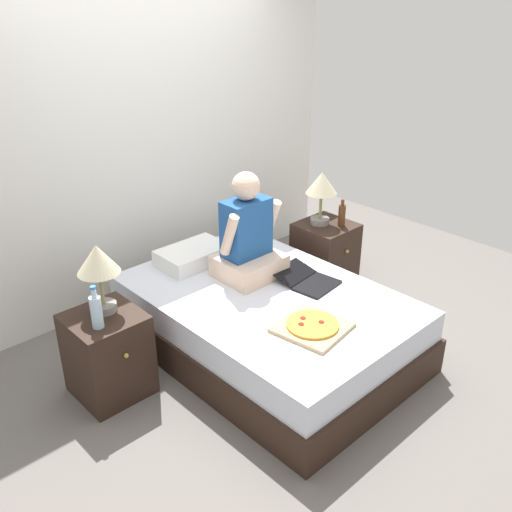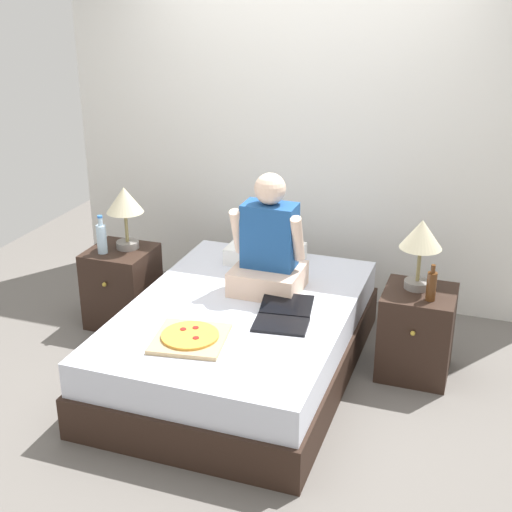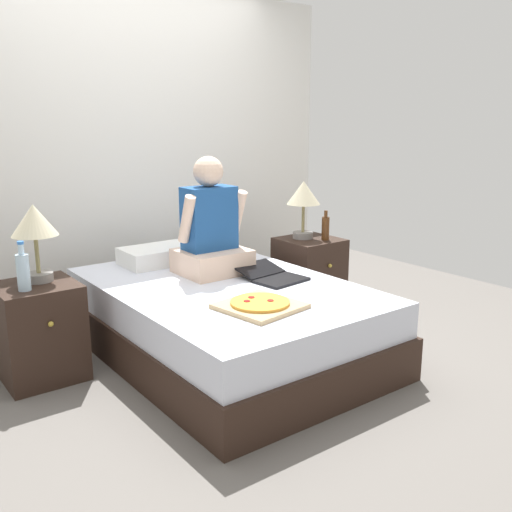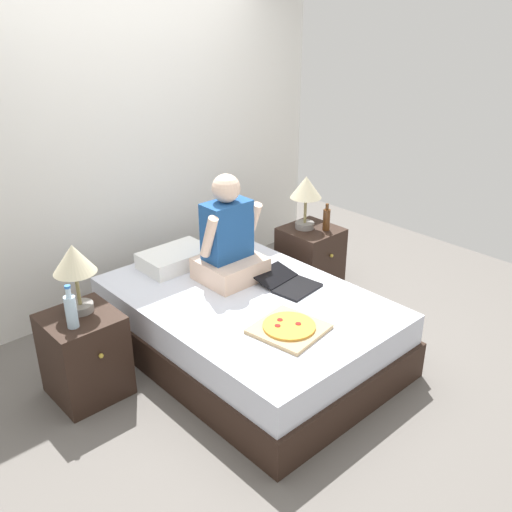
# 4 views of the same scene
# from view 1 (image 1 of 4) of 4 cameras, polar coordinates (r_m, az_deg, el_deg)

# --- Properties ---
(ground_plane) EXTENTS (5.75, 5.75, 0.00)m
(ground_plane) POSITION_cam_1_polar(r_m,az_deg,el_deg) (4.21, 1.10, -9.31)
(ground_plane) COLOR #66605B
(wall_back) EXTENTS (3.75, 0.12, 2.50)m
(wall_back) POSITION_cam_1_polar(r_m,az_deg,el_deg) (4.66, -10.82, 10.88)
(wall_back) COLOR silver
(wall_back) RESTS_ON ground
(bed) EXTENTS (1.38, 2.02, 0.47)m
(bed) POSITION_cam_1_polar(r_m,az_deg,el_deg) (4.08, 1.13, -6.65)
(bed) COLOR black
(bed) RESTS_ON ground
(nightstand_left) EXTENTS (0.44, 0.47, 0.57)m
(nightstand_left) POSITION_cam_1_polar(r_m,az_deg,el_deg) (3.79, -14.57, -9.49)
(nightstand_left) COLOR black
(nightstand_left) RESTS_ON ground
(lamp_on_left_nightstand) EXTENTS (0.26, 0.26, 0.45)m
(lamp_on_left_nightstand) POSITION_cam_1_polar(r_m,az_deg,el_deg) (3.54, -15.51, -0.77)
(lamp_on_left_nightstand) COLOR gray
(lamp_on_left_nightstand) RESTS_ON nightstand_left
(water_bottle) EXTENTS (0.07, 0.07, 0.28)m
(water_bottle) POSITION_cam_1_polar(r_m,az_deg,el_deg) (3.48, -15.68, -5.30)
(water_bottle) COLOR silver
(water_bottle) RESTS_ON nightstand_left
(nightstand_right) EXTENTS (0.44, 0.47, 0.57)m
(nightstand_right) POSITION_cam_1_polar(r_m,az_deg,el_deg) (4.95, 6.89, 0.13)
(nightstand_right) COLOR black
(nightstand_right) RESTS_ON ground
(lamp_on_right_nightstand) EXTENTS (0.26, 0.26, 0.45)m
(lamp_on_right_nightstand) POSITION_cam_1_polar(r_m,az_deg,el_deg) (4.73, 6.58, 6.89)
(lamp_on_right_nightstand) COLOR gray
(lamp_on_right_nightstand) RESTS_ON nightstand_right
(beer_bottle) EXTENTS (0.06, 0.06, 0.23)m
(beer_bottle) POSITION_cam_1_polar(r_m,az_deg,el_deg) (4.79, 8.58, 4.10)
(beer_bottle) COLOR #512D14
(beer_bottle) RESTS_ON nightstand_right
(pillow) EXTENTS (0.52, 0.34, 0.12)m
(pillow) POSITION_cam_1_polar(r_m,az_deg,el_deg) (4.37, -6.30, 0.07)
(pillow) COLOR white
(pillow) RESTS_ON bed
(person_seated) EXTENTS (0.47, 0.40, 0.78)m
(person_seated) POSITION_cam_1_polar(r_m,az_deg,el_deg) (4.07, -0.83, 1.72)
(person_seated) COLOR beige
(person_seated) RESTS_ON bed
(laptop) EXTENTS (0.37, 0.45, 0.07)m
(laptop) POSITION_cam_1_polar(r_m,az_deg,el_deg) (4.08, 5.33, -2.50)
(laptop) COLOR black
(laptop) RESTS_ON bed
(pizza_box) EXTENTS (0.46, 0.46, 0.04)m
(pizza_box) POSITION_cam_1_polar(r_m,az_deg,el_deg) (3.58, 5.65, -7.01)
(pizza_box) COLOR tan
(pizza_box) RESTS_ON bed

